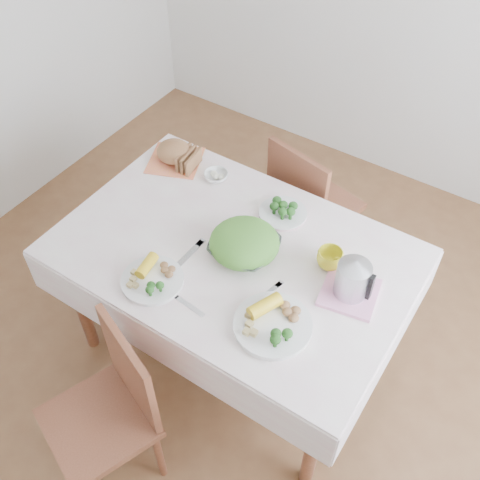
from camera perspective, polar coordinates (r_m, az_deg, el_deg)
The scene contains 18 objects.
floor at distance 3.01m, azimuth -0.54°, elevation -10.76°, with size 3.60×3.60×0.00m, color brown.
dining_table at distance 2.70m, azimuth -0.59°, elevation -6.53°, with size 1.40×0.90×0.75m, color brown.
tablecloth at distance 2.41m, azimuth -0.66°, elevation -1.14°, with size 1.50×1.00×0.01m, color white.
chair_near at distance 2.37m, azimuth -14.37°, elevation -17.11°, with size 0.39×0.39×0.87m, color brown.
chair_far at distance 3.08m, azimuth 7.70°, elevation 4.00°, with size 0.40×0.40×0.88m, color brown.
salad_bowl at distance 2.37m, azimuth 0.45°, elevation -0.78°, with size 0.28×0.28×0.07m, color white.
dinner_plate_left at distance 2.31m, azimuth -8.88°, elevation -4.07°, with size 0.26×0.26×0.02m, color white.
dinner_plate_right at distance 2.15m, azimuth 3.33°, elevation -8.66°, with size 0.30×0.30×0.03m, color white.
broccoli_plate at distance 2.55m, azimuth 4.36°, elevation 2.71°, with size 0.22×0.22×0.02m, color beige.
napkin at distance 2.86m, azimuth -6.61°, elevation 8.04°, with size 0.25×0.25×0.00m, color #F48151.
bread_loaf at distance 2.82m, azimuth -6.71°, elevation 8.92°, with size 0.18×0.17×0.11m, color brown.
fruit_bowl at distance 2.72m, azimuth -2.45°, elevation 6.52°, with size 0.12×0.12×0.04m, color white.
yellow_mug at distance 2.34m, azimuth 9.11°, elevation -1.91°, with size 0.11×0.11×0.09m, color yellow.
pink_tray at distance 2.29m, azimuth 11.05°, elevation -5.28°, with size 0.22×0.22×0.02m, color pink.
electric_kettle at distance 2.20m, azimuth 11.46°, elevation -3.48°, with size 0.13×0.13×0.19m, color #B2B5BA.
fork_left at distance 2.39m, azimuth -5.44°, elevation -1.69°, with size 0.03×0.22×0.00m, color silver.
fork_right at distance 2.25m, azimuth 2.66°, elevation -5.60°, with size 0.02×0.18×0.00m, color silver.
knife at distance 2.23m, azimuth -5.31°, elevation -6.58°, with size 0.02×0.16×0.00m, color silver.
Camera 1 is at (0.91, -1.32, 2.55)m, focal length 42.00 mm.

